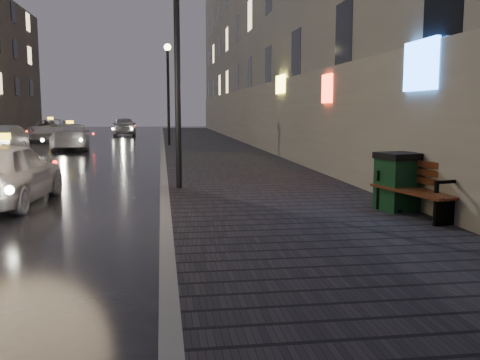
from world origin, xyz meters
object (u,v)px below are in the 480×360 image
object	(u,v)px
taxi_near	(3,173)
taxi_far	(51,130)
bench	(420,189)
taxi_mid	(70,137)
trash_bin	(398,181)
lamp_near	(177,45)
car_far	(124,126)
lamp_far	(168,82)

from	to	relation	value
taxi_near	taxi_far	xyz separation A→B (m)	(-3.98, 25.39, 0.01)
bench	taxi_near	world-z (taller)	taxi_near
taxi_near	taxi_mid	distance (m)	16.51
bench	trash_bin	world-z (taller)	trash_bin
lamp_near	bench	size ratio (longest dim) A/B	2.68
trash_bin	taxi_mid	xyz separation A→B (m)	(-8.94, 18.88, -0.03)
car_far	lamp_far	bearing A→B (deg)	99.53
taxi_mid	trash_bin	bearing A→B (deg)	108.39
bench	trash_bin	bearing A→B (deg)	89.45
taxi_far	car_far	world-z (taller)	car_far
taxi_mid	taxi_far	xyz separation A→B (m)	(-2.69, 8.93, 0.04)
taxi_mid	taxi_far	size ratio (longest dim) A/B	0.91
lamp_far	taxi_far	size ratio (longest dim) A/B	1.05
lamp_near	trash_bin	bearing A→B (deg)	-40.85
lamp_far	trash_bin	xyz separation A→B (m)	(3.95, -19.42, -2.80)
trash_bin	taxi_mid	size ratio (longest dim) A/B	0.23
taxi_near	taxi_mid	xyz separation A→B (m)	(-1.29, 16.46, -0.03)
trash_bin	taxi_near	world-z (taller)	taxi_near
lamp_near	taxi_mid	world-z (taller)	lamp_near
taxi_far	car_far	distance (m)	7.28
car_far	taxi_near	bearing A→B (deg)	85.77
taxi_near	taxi_mid	size ratio (longest dim) A/B	0.89
lamp_near	car_far	xyz separation A→B (m)	(-3.27, 30.18, -2.75)
taxi_mid	car_far	xyz separation A→B (m)	(1.72, 14.72, 0.07)
trash_bin	taxi_near	xyz separation A→B (m)	(-7.65, 2.42, -0.00)
taxi_near	taxi_far	world-z (taller)	taxi_far
lamp_near	taxi_near	world-z (taller)	lamp_near
lamp_far	trash_bin	world-z (taller)	lamp_far
taxi_far	taxi_mid	bearing A→B (deg)	-72.01
bench	car_far	world-z (taller)	car_far
lamp_far	taxi_mid	bearing A→B (deg)	-173.89
car_far	bench	bearing A→B (deg)	98.67
taxi_near	taxi_mid	world-z (taller)	taxi_near
taxi_far	bench	bearing A→B (deg)	-66.32
taxi_mid	taxi_far	distance (m)	9.32
trash_bin	car_far	world-z (taller)	car_far
car_far	lamp_near	bearing A→B (deg)	92.74
lamp_near	car_far	bearing A→B (deg)	96.18
lamp_far	trash_bin	distance (m)	20.01
car_far	taxi_mid	bearing A→B (deg)	79.89
lamp_near	taxi_near	distance (m)	4.74
lamp_far	bench	world-z (taller)	lamp_far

